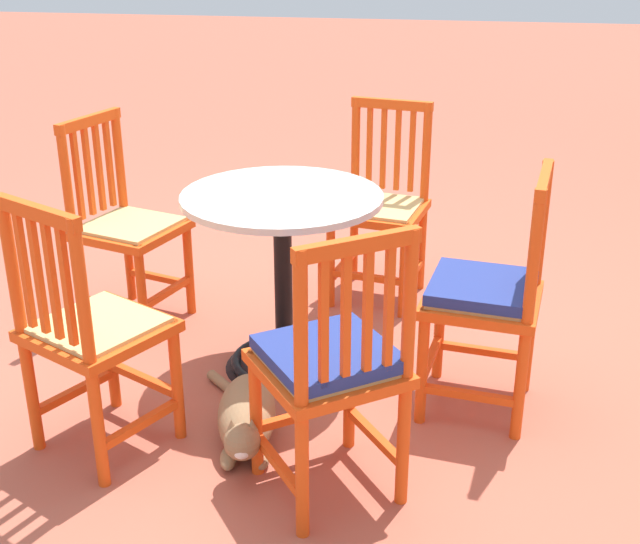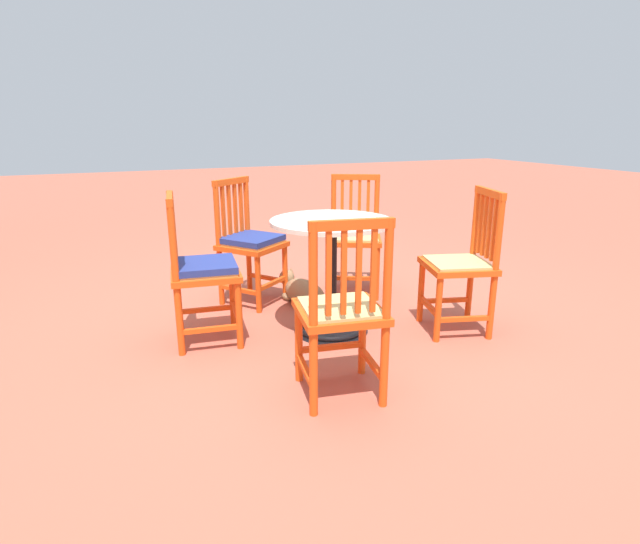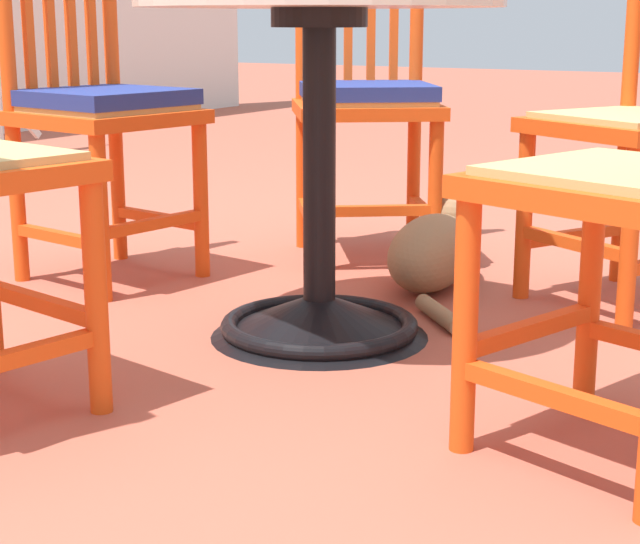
% 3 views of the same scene
% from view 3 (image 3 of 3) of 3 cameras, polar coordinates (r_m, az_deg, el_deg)
% --- Properties ---
extents(ground_plane, '(24.00, 24.00, 0.00)m').
position_cam_3_polar(ground_plane, '(2.42, -1.29, -2.83)').
color(ground_plane, '#AD5642').
extents(cafe_table, '(0.76, 0.76, 0.73)m').
position_cam_3_polar(cafe_table, '(2.26, -0.04, 3.42)').
color(cafe_table, black).
rests_on(cafe_table, ground_plane).
extents(orange_chair_near_fence, '(0.45, 0.45, 0.91)m').
position_cam_3_polar(orange_chair_near_fence, '(2.85, -11.79, 8.52)').
color(orange_chair_near_fence, '#E04C14').
rests_on(orange_chair_near_fence, ground_plane).
extents(orange_chair_facing_out, '(0.54, 0.54, 0.91)m').
position_cam_3_polar(orange_chair_facing_out, '(2.65, 16.92, 7.57)').
color(orange_chair_facing_out, '#E04C14').
rests_on(orange_chair_facing_out, ground_plane).
extents(orange_chair_at_corner, '(0.56, 0.56, 0.91)m').
position_cam_3_polar(orange_chair_at_corner, '(3.05, 2.48, 9.10)').
color(orange_chair_at_corner, '#E04C14').
rests_on(orange_chair_at_corner, ground_plane).
extents(tabby_cat, '(0.69, 0.39, 0.23)m').
position_cam_3_polar(tabby_cat, '(2.77, 6.26, 1.22)').
color(tabby_cat, '#8E704C').
rests_on(tabby_cat, ground_plane).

